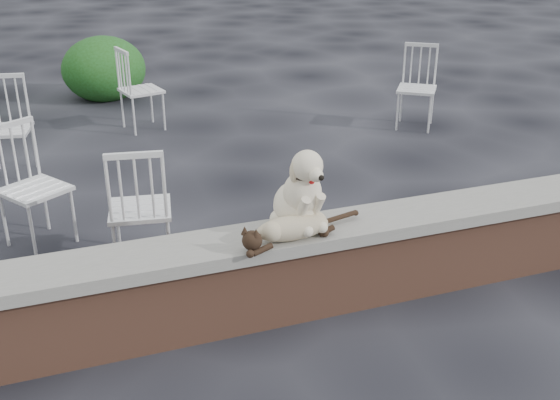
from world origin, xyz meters
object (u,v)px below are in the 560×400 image
object	(u,v)px
cat	(293,226)
chair_a	(34,187)
chair_e	(141,89)
chair_d	(417,88)
dog	(297,186)
chair_c	(140,207)
chair_b	(7,128)

from	to	relation	value
cat	chair_a	world-z (taller)	chair_a
cat	chair_e	bearing A→B (deg)	82.29
cat	chair_d	xyz separation A→B (m)	(2.73, 3.22, -0.20)
dog	chair_e	size ratio (longest dim) A/B	0.57
chair_c	chair_b	size ratio (longest dim) A/B	1.00
cat	chair_a	bearing A→B (deg)	120.64
chair_a	cat	bearing A→B (deg)	-81.58
cat	chair_c	bearing A→B (deg)	115.74
chair_a	chair_d	size ratio (longest dim) A/B	1.00
chair_c	chair_a	distance (m)	0.92
chair_b	chair_a	bearing A→B (deg)	-71.09
chair_c	cat	bearing A→B (deg)	136.45
chair_c	chair_d	world-z (taller)	same
chair_a	chair_e	world-z (taller)	same
chair_b	chair_d	bearing A→B (deg)	11.15
chair_c	chair_e	distance (m)	3.25
chair_e	cat	bearing A→B (deg)	170.26
chair_e	chair_d	bearing A→B (deg)	-121.67
cat	chair_d	distance (m)	4.22
dog	chair_c	xyz separation A→B (m)	(-0.84, 0.86, -0.38)
chair_d	dog	bearing A→B (deg)	-95.15
chair_d	chair_e	world-z (taller)	same
dog	chair_d	bearing A→B (deg)	38.01
chair_a	chair_d	bearing A→B (deg)	-12.38
dog	chair_b	distance (m)	3.53
chair_c	chair_d	size ratio (longest dim) A/B	1.00
chair_a	chair_b	xyz separation A→B (m)	(-0.22, 1.59, 0.00)
chair_b	cat	bearing A→B (deg)	-51.57
chair_b	chair_e	distance (m)	1.74
cat	chair_b	size ratio (longest dim) A/B	1.07
dog	chair_a	world-z (taller)	dog
chair_a	chair_e	size ratio (longest dim) A/B	1.00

